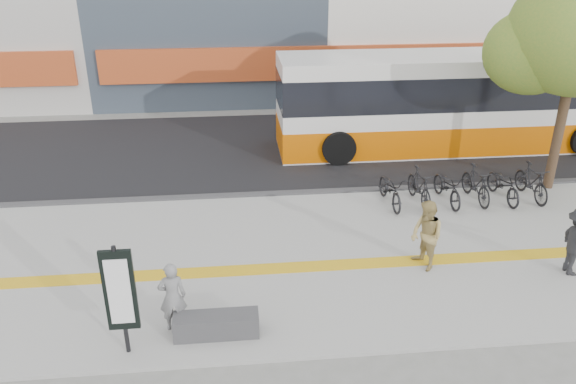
{
  "coord_description": "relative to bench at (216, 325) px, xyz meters",
  "views": [
    {
      "loc": [
        -2.14,
        -9.93,
        7.03
      ],
      "look_at": [
        -0.91,
        2.0,
        1.52
      ],
      "focal_mm": 35.34,
      "sensor_mm": 36.0,
      "label": 1
    }
  ],
  "objects": [
    {
      "name": "ground",
      "position": [
        2.6,
        1.2,
        -0.3
      ],
      "size": [
        120.0,
        120.0,
        0.0
      ],
      "primitive_type": "plane",
      "color": "slate",
      "rests_on": "ground"
    },
    {
      "name": "sidewalk",
      "position": [
        2.6,
        2.7,
        -0.27
      ],
      "size": [
        40.0,
        7.0,
        0.08
      ],
      "primitive_type": "cube",
      "color": "gray",
      "rests_on": "ground"
    },
    {
      "name": "tactile_strip",
      "position": [
        2.6,
        2.2,
        -0.22
      ],
      "size": [
        40.0,
        0.45,
        0.01
      ],
      "primitive_type": "cube",
      "color": "#C28D16",
      "rests_on": "sidewalk"
    },
    {
      "name": "street",
      "position": [
        2.6,
        10.2,
        -0.28
      ],
      "size": [
        40.0,
        8.0,
        0.06
      ],
      "primitive_type": "cube",
      "color": "black",
      "rests_on": "ground"
    },
    {
      "name": "curb",
      "position": [
        2.6,
        6.2,
        -0.23
      ],
      "size": [
        40.0,
        0.25,
        0.14
      ],
      "primitive_type": "cube",
      "color": "#343336",
      "rests_on": "ground"
    },
    {
      "name": "bench",
      "position": [
        0.0,
        0.0,
        0.0
      ],
      "size": [
        1.6,
        0.45,
        0.45
      ],
      "primitive_type": "cube",
      "color": "#343336",
      "rests_on": "sidewalk"
    },
    {
      "name": "signboard",
      "position": [
        -1.6,
        -0.31,
        1.06
      ],
      "size": [
        0.55,
        0.1,
        2.2
      ],
      "color": "black",
      "rests_on": "sidewalk"
    },
    {
      "name": "street_tree",
      "position": [
        9.78,
        6.02,
        4.21
      ],
      "size": [
        4.4,
        3.8,
        6.31
      ],
      "color": "#322317",
      "rests_on": "sidewalk"
    },
    {
      "name": "bus",
      "position": [
        8.17,
        9.7,
        1.29
      ],
      "size": [
        12.23,
        2.9,
        3.26
      ],
      "color": "silver",
      "rests_on": "street"
    },
    {
      "name": "bicycle_row",
      "position": [
        6.77,
        5.2,
        0.26
      ],
      "size": [
        4.75,
        1.79,
        1.02
      ],
      "color": "black",
      "rests_on": "sidewalk"
    },
    {
      "name": "seated_woman",
      "position": [
        -0.8,
        0.3,
        0.49
      ],
      "size": [
        0.56,
        0.41,
        1.44
      ],
      "primitive_type": "imported",
      "rotation": [
        0.0,
        0.0,
        3.27
      ],
      "color": "black",
      "rests_on": "sidewalk"
    },
    {
      "name": "pedestrian_tan",
      "position": [
        4.65,
        1.92,
        0.59
      ],
      "size": [
        0.82,
        0.94,
        1.63
      ],
      "primitive_type": "imported",
      "rotation": [
        0.0,
        0.0,
        -1.27
      ],
      "color": "#A48E52",
      "rests_on": "sidewalk"
    }
  ]
}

